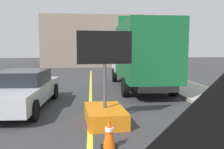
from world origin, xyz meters
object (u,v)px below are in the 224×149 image
object	(u,v)px
pickup_car	(22,89)
traffic_cone_mid_lane	(109,132)
box_truck	(140,55)
highway_guide_sign	(142,34)
arrow_board_trailer	(105,107)

from	to	relation	value
pickup_car	traffic_cone_mid_lane	size ratio (longest dim) A/B	6.50
box_truck	highway_guide_sign	distance (m)	6.63
box_truck	highway_guide_sign	bearing A→B (deg)	77.06
pickup_car	highway_guide_sign	world-z (taller)	highway_guide_sign
arrow_board_trailer	box_truck	distance (m)	6.35
arrow_board_trailer	pickup_car	bearing A→B (deg)	145.22
pickup_car	traffic_cone_mid_lane	bearing A→B (deg)	-52.73
box_truck	highway_guide_sign	size ratio (longest dim) A/B	1.57
pickup_car	traffic_cone_mid_lane	distance (m)	4.91
highway_guide_sign	arrow_board_trailer	bearing A→B (deg)	-107.12
highway_guide_sign	pickup_car	bearing A→B (deg)	-123.84
traffic_cone_mid_lane	box_truck	bearing A→B (deg)	73.29
box_truck	traffic_cone_mid_lane	distance (m)	8.07
pickup_car	highway_guide_sign	xyz separation A→B (m)	(6.69, 9.98, 2.73)
box_truck	traffic_cone_mid_lane	bearing A→B (deg)	-106.71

